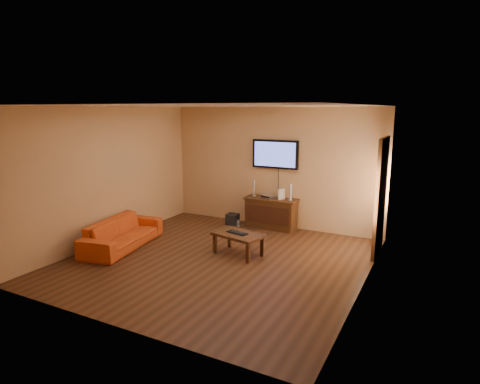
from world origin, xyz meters
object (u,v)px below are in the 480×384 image
Objects in this scene: sofa at (122,229)px; av_receiver at (269,196)px; media_console at (271,213)px; subwoofer at (232,219)px; speaker_right at (290,193)px; coffee_table at (238,237)px; bottle at (238,224)px; keyboard at (237,233)px; game_console at (281,194)px; television at (275,154)px; speaker_left at (254,189)px.

av_receiver is (2.00, 2.52, 0.36)m from sofa.
media_console is 4.64× the size of subwoofer.
coffee_table is at bearing -100.01° from speaker_right.
speaker_right is 1.55m from subwoofer.
bottle is 1.71m from keyboard.
bottle is at bearing -163.41° from speaker_right.
speaker_right is at bearing -55.46° from sofa.
av_receiver is 0.33m from game_console.
television is (-0.00, 0.19, 1.31)m from media_console.
subwoofer is at bearing -159.43° from television.
subwoofer is (-1.36, -0.13, -0.73)m from speaker_right.
game_console reaches higher than subwoofer.
television is 0.90m from game_console.
subwoofer is (1.17, 2.34, -0.24)m from sofa.
speaker_left reaches higher than av_receiver.
media_console is 0.78m from bottle.
coffee_table is 2.73× the size of speaker_right.
keyboard is (0.75, -1.50, 0.33)m from bottle.
speaker_right is at bearing 17.08° from av_receiver.
speaker_left is 0.88m from subwoofer.
av_receiver is 0.93m from bottle.
sofa is at bearing -123.58° from bottle.
game_console is (2.32, 2.49, 0.44)m from sofa.
media_console is at bearing 3.62° from av_receiver.
coffee_table is (0.13, -1.85, 0.00)m from media_console.
sofa is 3.57m from speaker_right.
sofa is 7.96× the size of game_console.
coffee_table is 2.03m from speaker_left.
television reaches higher than av_receiver.
keyboard is (0.55, -1.87, -0.44)m from speaker_left.
av_receiver reaches higher than coffee_table.
av_receiver reaches higher than keyboard.
television is at bearing 18.66° from subwoofer.
game_console reaches higher than keyboard.
keyboard is at bearing -86.99° from television.
media_console is 1.85m from coffee_table.
av_receiver reaches higher than media_console.
speaker_right is 1.13× the size of av_receiver.
game_console reaches higher than bottle.
television is 0.57× the size of sofa.
av_receiver is (-0.08, -0.16, -0.93)m from television.
speaker_right reaches higher than av_receiver.
av_receiver reaches higher than bottle.
television reaches higher than bottle.
television is 2.42m from coffee_table.
av_receiver is (-0.08, 0.02, 0.38)m from media_console.
speaker_right reaches higher than keyboard.
sofa is 5.14× the size of speaker_right.
game_console is at bearing 85.81° from keyboard.
sofa is at bearing -122.89° from speaker_left.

